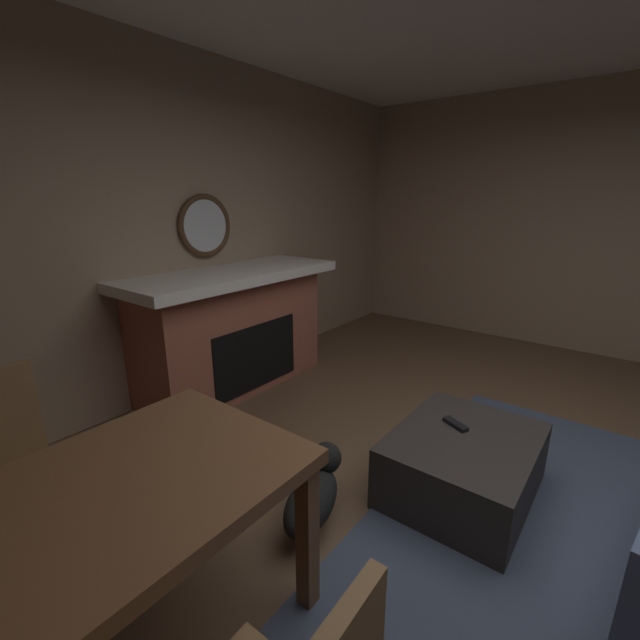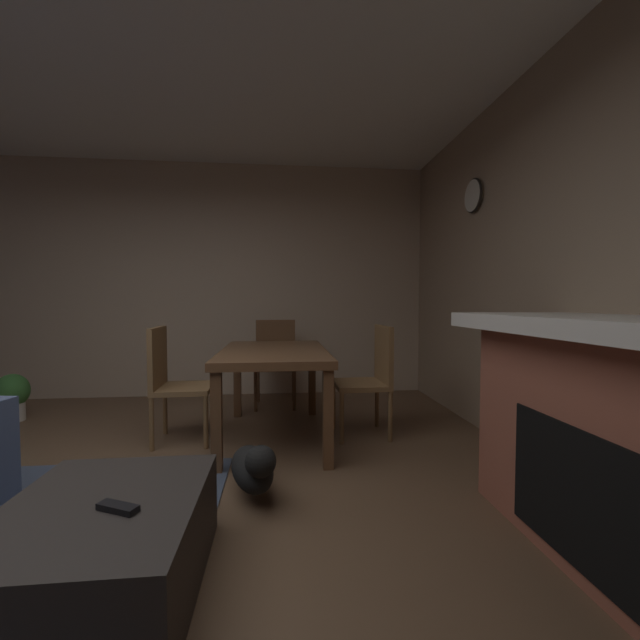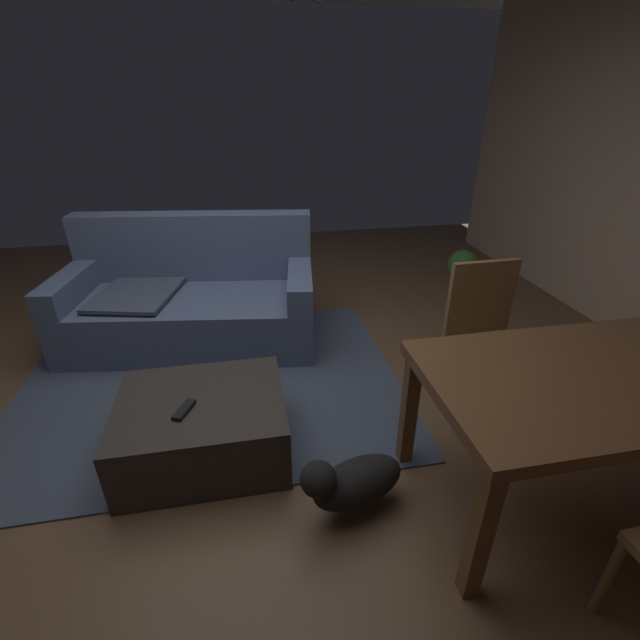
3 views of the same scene
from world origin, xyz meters
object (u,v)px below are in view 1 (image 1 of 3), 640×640
object	(u,v)px
fireplace	(233,329)
dining_chair_south	(0,467)
ottoman_coffee_table	(463,465)
tv_remote	(455,424)
round_wall_mirror	(205,226)
small_dog	(314,494)
dining_table	(82,530)

from	to	relation	value
fireplace	dining_chair_south	size ratio (longest dim) A/B	2.06
ottoman_coffee_table	tv_remote	world-z (taller)	tv_remote
round_wall_mirror	tv_remote	size ratio (longest dim) A/B	3.37
fireplace	small_dog	world-z (taller)	fireplace
fireplace	tv_remote	size ratio (longest dim) A/B	11.98
dining_table	dining_chair_south	distance (m)	0.83
tv_remote	dining_table	size ratio (longest dim) A/B	0.11
ottoman_coffee_table	dining_chair_south	xyz separation A→B (m)	(1.74, -1.45, 0.34)
round_wall_mirror	dining_chair_south	size ratio (longest dim) A/B	0.58
dining_table	round_wall_mirror	bearing A→B (deg)	-137.01
ottoman_coffee_table	dining_chair_south	bearing A→B (deg)	-39.87
tv_remote	dining_chair_south	bearing A→B (deg)	-11.49
round_wall_mirror	dining_chair_south	bearing A→B (deg)	26.74
fireplace	small_dog	xyz separation A→B (m)	(0.89, 1.61, -0.36)
ottoman_coffee_table	dining_table	xyz separation A→B (m)	(1.74, -0.63, 0.47)
ottoman_coffee_table	small_dog	xyz separation A→B (m)	(0.71, -0.52, -0.00)
fireplace	tv_remote	xyz separation A→B (m)	(0.11, 2.05, -0.16)
fireplace	small_dog	bearing A→B (deg)	61.10
round_wall_mirror	small_dog	world-z (taller)	round_wall_mirror
ottoman_coffee_table	round_wall_mirror	bearing A→B (deg)	-94.27
fireplace	round_wall_mirror	world-z (taller)	round_wall_mirror
ottoman_coffee_table	small_dog	size ratio (longest dim) A/B	1.62
ottoman_coffee_table	dining_chair_south	size ratio (longest dim) A/B	0.95
fireplace	small_dog	distance (m)	1.88
fireplace	ottoman_coffee_table	bearing A→B (deg)	85.16
dining_table	fireplace	bearing A→B (deg)	-141.94
fireplace	dining_table	size ratio (longest dim) A/B	1.33
tv_remote	small_dog	distance (m)	0.92
tv_remote	dining_chair_south	distance (m)	2.28
tv_remote	small_dog	xyz separation A→B (m)	(0.78, -0.44, -0.20)
round_wall_mirror	dining_chair_south	distance (m)	2.33
dining_table	dining_chair_south	xyz separation A→B (m)	(0.00, -0.82, -0.13)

